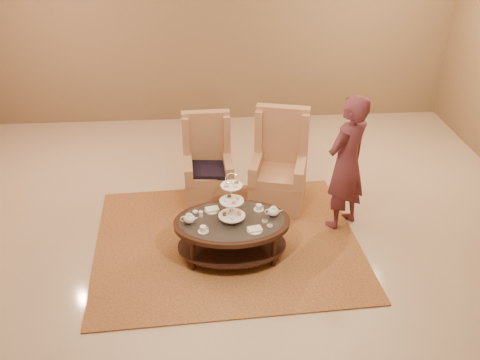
{
  "coord_description": "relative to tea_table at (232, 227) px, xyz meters",
  "views": [
    {
      "loc": [
        -0.33,
        -5.09,
        3.87
      ],
      "look_at": [
        0.06,
        0.2,
        0.84
      ],
      "focal_mm": 40.0,
      "sensor_mm": 36.0,
      "label": 1
    }
  ],
  "objects": [
    {
      "name": "rug",
      "position": [
        -0.04,
        0.25,
        -0.39
      ],
      "size": [
        3.27,
        2.78,
        0.02
      ],
      "rotation": [
        0.0,
        0.0,
        0.05
      ],
      "color": "#AC753D",
      "rests_on": "ground"
    },
    {
      "name": "armchair_right",
      "position": [
        0.7,
        1.18,
        0.03
      ],
      "size": [
        0.86,
        0.88,
        1.29
      ],
      "rotation": [
        0.0,
        0.0,
        -0.26
      ],
      "color": "tan",
      "rests_on": "ground"
    },
    {
      "name": "ceiling",
      "position": [
        0.05,
        0.1,
        -0.4
      ],
      "size": [
        8.0,
        8.0,
        0.02
      ],
      "primitive_type": "cube",
      "color": "silver",
      "rests_on": "ground"
    },
    {
      "name": "wall_back",
      "position": [
        0.05,
        4.1,
        1.35
      ],
      "size": [
        8.0,
        0.04,
        3.5
      ],
      "primitive_type": "cube",
      "color": "#87684A",
      "rests_on": "ground"
    },
    {
      "name": "tea_table",
      "position": [
        0.0,
        0.0,
        0.0
      ],
      "size": [
        1.32,
        0.91,
        1.1
      ],
      "rotation": [
        0.0,
        0.0,
        0.0
      ],
      "color": "black",
      "rests_on": "ground"
    },
    {
      "name": "armchair_left",
      "position": [
        -0.24,
        1.36,
        -0.0
      ],
      "size": [
        0.66,
        0.68,
        1.18
      ],
      "rotation": [
        0.0,
        0.0,
        0.04
      ],
      "color": "tan",
      "rests_on": "ground"
    },
    {
      "name": "person",
      "position": [
        1.41,
        0.56,
        0.47
      ],
      "size": [
        0.76,
        0.72,
        1.74
      ],
      "rotation": [
        0.0,
        0.0,
        3.81
      ],
      "color": "#5E2831",
      "rests_on": "ground"
    },
    {
      "name": "ground",
      "position": [
        0.05,
        0.1,
        -0.4
      ],
      "size": [
        8.0,
        8.0,
        0.0
      ],
      "primitive_type": "plane",
      "color": "#CBB097",
      "rests_on": "ground"
    }
  ]
}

